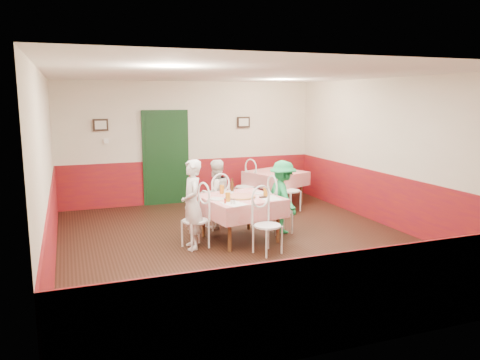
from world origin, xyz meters
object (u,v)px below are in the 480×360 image
object	(u,v)px
chair_far	(217,205)
chair_near	(268,226)
wallet	(263,197)
chair_right	(280,208)
second_table	(276,188)
glass_c	(222,189)
chair_second_b	(290,191)
pizza	(240,197)
diner_far	(216,194)
main_table	(240,218)
diner_left	(192,204)
diner_right	(283,197)
beer_bottle	(232,186)
chair_second_a	(245,187)
glass_a	(228,197)
glass_b	(266,192)
chair_left	(195,221)

from	to	relation	value
chair_far	chair_near	world-z (taller)	same
chair_near	wallet	size ratio (longest dim) A/B	8.18
chair_right	second_table	bearing A→B (deg)	-25.76
chair_far	glass_c	size ratio (longest dim) A/B	5.93
chair_second_b	pizza	world-z (taller)	chair_second_b
chair_far	pizza	world-z (taller)	chair_far
chair_right	pizza	size ratio (longest dim) A/B	1.82
second_table	diner_far	world-z (taller)	diner_far
main_table	diner_left	bearing A→B (deg)	-169.75
chair_far	diner_right	distance (m)	1.26
glass_c	wallet	world-z (taller)	glass_c
beer_bottle	pizza	bearing A→B (deg)	-93.44
chair_second_a	glass_a	bearing A→B (deg)	-49.09
second_table	chair_right	bearing A→B (deg)	-112.59
chair_far	chair_second_a	size ratio (longest dim) A/B	1.00
glass_a	diner_right	bearing A→B (deg)	20.56
chair_second_a	wallet	world-z (taller)	chair_second_a
main_table	second_table	distance (m)	2.88
pizza	diner_left	size ratio (longest dim) A/B	0.34
glass_c	beer_bottle	world-z (taller)	beer_bottle
chair_near	glass_a	bearing A→B (deg)	113.06
pizza	wallet	xyz separation A→B (m)	(0.36, -0.14, -0.01)
glass_b	diner_left	bearing A→B (deg)	-178.45
chair_left	chair_second_a	xyz separation A→B (m)	(1.82, 2.46, 0.00)
beer_bottle	second_table	bearing A→B (deg)	47.39
chair_left	second_table	bearing A→B (deg)	118.96
chair_left	chair_second_b	size ratio (longest dim) A/B	1.00
chair_far	chair_second_a	distance (m)	1.86
diner_far	diner_right	world-z (taller)	diner_right
chair_far	pizza	xyz separation A→B (m)	(0.13, -0.91, 0.33)
beer_bottle	glass_b	bearing A→B (deg)	-53.37
chair_second_a	glass_a	xyz separation A→B (m)	(-1.30, -2.60, 0.39)
chair_second_a	diner_right	bearing A→B (deg)	-25.04
chair_second_a	glass_c	distance (m)	2.31
chair_second_a	diner_far	xyz separation A→B (m)	(-1.14, -1.42, 0.20)
chair_near	chair_far	bearing A→B (deg)	82.45
glass_b	diner_left	distance (m)	1.32
main_table	chair_far	bearing A→B (deg)	100.25
diner_far	main_table	bearing A→B (deg)	83.99
wallet	diner_far	bearing A→B (deg)	104.03
glass_a	beer_bottle	xyz separation A→B (m)	(0.33, 0.73, 0.04)
main_table	chair_left	size ratio (longest dim) A/B	1.36
pizza	second_table	bearing A→B (deg)	53.59
pizza	diner_far	world-z (taller)	diner_far
diner_right	diner_left	bearing A→B (deg)	99.84
chair_second_a	glass_b	size ratio (longest dim) A/B	5.79
chair_far	diner_far	bearing A→B (deg)	-86.74
main_table	diner_far	distance (m)	0.94
second_table	chair_far	world-z (taller)	chair_far
chair_left	chair_far	world-z (taller)	same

